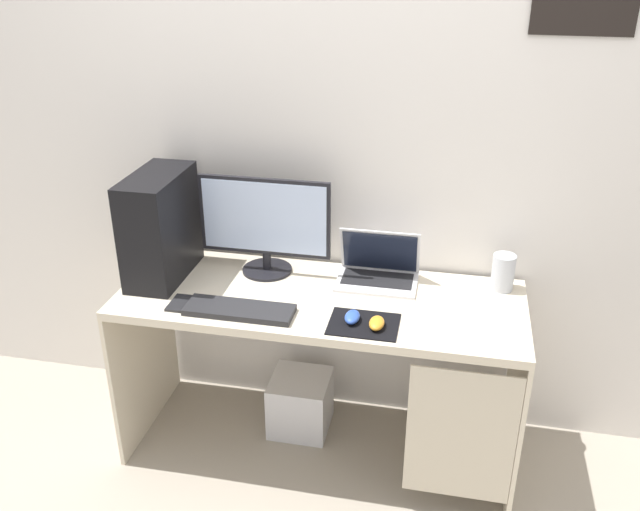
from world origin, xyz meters
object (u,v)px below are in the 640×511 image
at_px(keyboard, 239,310).
at_px(mouse_right, 377,323).
at_px(laptop, 378,271).
at_px(mouse_left, 352,317).
at_px(speaker, 503,272).
at_px(monitor, 265,225).
at_px(subwoofer, 300,403).
at_px(cell_phone, 179,303).
at_px(pc_tower, 160,226).

relative_size(keyboard, mouse_right, 4.38).
bearing_deg(mouse_right, keyboard, 179.46).
distance_m(laptop, mouse_left, 0.36).
xyz_separation_m(laptop, speaker, (0.50, 0.03, 0.03)).
relative_size(monitor, subwoofer, 2.12).
distance_m(keyboard, cell_phone, 0.25).
distance_m(pc_tower, keyboard, 0.52).
xyz_separation_m(mouse_right, cell_phone, (-0.78, 0.02, -0.02)).
bearing_deg(keyboard, mouse_left, 2.64).
distance_m(mouse_left, mouse_right, 0.10).
height_order(speaker, mouse_right, speaker).
bearing_deg(cell_phone, mouse_right, -1.35).
bearing_deg(mouse_right, laptop, 96.88).
bearing_deg(cell_phone, subwoofer, 34.13).
height_order(pc_tower, laptop, pc_tower).
bearing_deg(pc_tower, mouse_left, -14.66).
relative_size(laptop, mouse_left, 3.46).
bearing_deg(pc_tower, cell_phone, -55.46).
relative_size(pc_tower, mouse_right, 4.66).
height_order(mouse_left, subwoofer, mouse_left).
height_order(mouse_right, cell_phone, mouse_right).
relative_size(laptop, speaker, 2.20).
xyz_separation_m(pc_tower, monitor, (0.41, 0.11, -0.00)).
relative_size(pc_tower, laptop, 1.35).
height_order(monitor, laptop, monitor).
bearing_deg(subwoofer, monitor, 158.52).
bearing_deg(pc_tower, mouse_right, -14.67).
relative_size(laptop, keyboard, 0.79).
bearing_deg(laptop, keyboard, -142.54).
relative_size(speaker, mouse_left, 1.57).
height_order(speaker, subwoofer, speaker).
bearing_deg(mouse_right, speaker, 41.69).
distance_m(pc_tower, monitor, 0.43).
bearing_deg(mouse_left, cell_phone, -179.44).
relative_size(speaker, cell_phone, 1.16).
height_order(laptop, cell_phone, laptop).
bearing_deg(subwoofer, mouse_right, -39.19).
height_order(laptop, subwoofer, laptop).
relative_size(mouse_right, cell_phone, 0.74).
height_order(monitor, mouse_right, monitor).
bearing_deg(subwoofer, cell_phone, -145.87).
height_order(laptop, keyboard, laptop).
distance_m(monitor, subwoofer, 0.86).
height_order(pc_tower, mouse_left, pc_tower).
relative_size(monitor, mouse_left, 5.78).
xyz_separation_m(pc_tower, mouse_right, (0.94, -0.25, -0.20)).
bearing_deg(cell_phone, mouse_left, 0.56).
bearing_deg(mouse_right, cell_phone, 178.65).
distance_m(mouse_right, subwoofer, 0.80).
xyz_separation_m(monitor, laptop, (0.48, 0.02, -0.17)).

